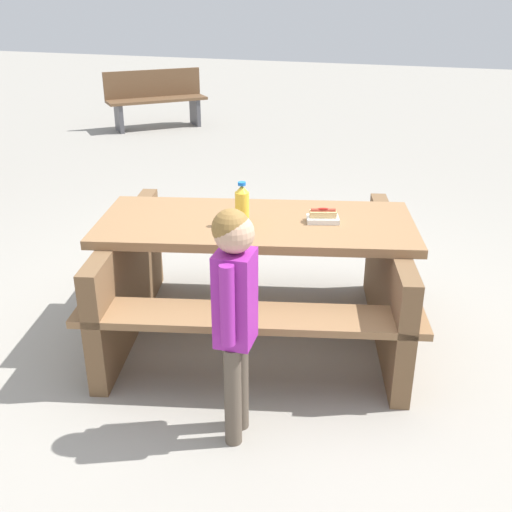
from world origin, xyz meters
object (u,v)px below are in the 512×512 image
(hotdog_tray, at_px, (323,217))
(child_in_coat, at_px, (235,299))
(picnic_table, at_px, (256,268))
(soda_bottle, at_px, (242,206))
(park_bench_far, at_px, (156,98))

(hotdog_tray, relative_size, child_in_coat, 0.18)
(picnic_table, distance_m, child_in_coat, 0.97)
(soda_bottle, xyz_separation_m, child_in_coat, (0.26, -0.80, -0.14))
(picnic_table, relative_size, soda_bottle, 8.38)
(child_in_coat, xyz_separation_m, park_bench_far, (-3.65, 6.21, -0.28))
(picnic_table, distance_m, hotdog_tray, 0.51)
(child_in_coat, bearing_deg, soda_bottle, 107.94)
(hotdog_tray, bearing_deg, park_bench_far, 126.18)
(soda_bottle, distance_m, child_in_coat, 0.86)
(soda_bottle, xyz_separation_m, hotdog_tray, (0.41, 0.20, -0.08))
(soda_bottle, height_order, hotdog_tray, soda_bottle)
(soda_bottle, relative_size, child_in_coat, 0.22)
(picnic_table, xyz_separation_m, hotdog_tray, (0.37, 0.10, 0.34))
(hotdog_tray, distance_m, child_in_coat, 1.01)
(picnic_table, bearing_deg, park_bench_far, 122.97)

